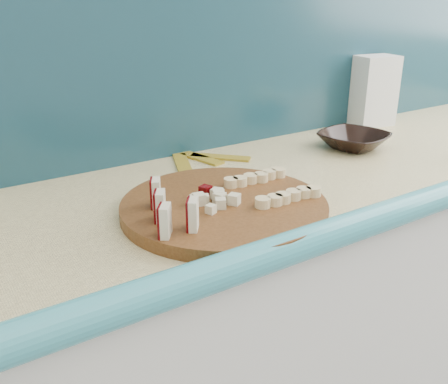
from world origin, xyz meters
TOP-DOWN VIEW (x-y plane):
  - kitchen_counter at (0.10, 1.50)m, footprint 2.20×0.63m
  - backsplash at (0.10, 1.79)m, footprint 2.20×0.02m
  - cutting_board at (-0.36, 1.39)m, footprint 0.44×0.44m
  - apple_wedges at (-0.50, 1.36)m, footprint 0.07×0.16m
  - apple_chunks at (-0.39, 1.39)m, footprint 0.07×0.06m
  - banana_slices at (-0.25, 1.38)m, footprint 0.16×0.16m
  - brown_bowl at (0.19, 1.56)m, footprint 0.22×0.22m
  - flour_bag at (0.45, 1.72)m, footprint 0.15×0.12m
  - banana_peel at (-0.23, 1.70)m, footprint 0.22×0.18m

SIDE VIEW (x-z plane):
  - kitchen_counter at x=0.10m, z-range 0.00..0.91m
  - banana_peel at x=-0.23m, z-range 0.91..0.92m
  - cutting_board at x=-0.36m, z-range 0.91..0.94m
  - brown_bowl at x=0.19m, z-range 0.91..0.96m
  - banana_slices at x=-0.25m, z-range 0.94..0.95m
  - apple_chunks at x=-0.39m, z-range 0.94..0.96m
  - apple_wedges at x=-0.50m, z-range 0.94..0.99m
  - flour_bag at x=0.45m, z-range 0.91..1.13m
  - backsplash at x=0.10m, z-range 0.91..1.41m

